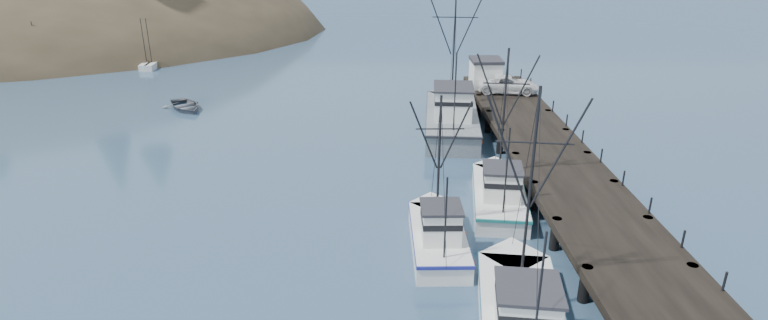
# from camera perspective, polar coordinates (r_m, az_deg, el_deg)

# --- Properties ---
(ground) EXTENTS (400.00, 400.00, 0.00)m
(ground) POSITION_cam_1_polar(r_m,az_deg,el_deg) (29.66, -2.88, -14.75)
(ground) COLOR navy
(ground) RESTS_ON ground
(pier) EXTENTS (6.00, 44.00, 2.00)m
(pier) POSITION_cam_1_polar(r_m,az_deg,el_deg) (44.84, 15.63, 0.32)
(pier) COLOR black
(pier) RESTS_ON ground
(moored_sailboats) EXTENTS (18.02, 19.96, 6.35)m
(moored_sailboats) POSITION_cam_1_polar(r_m,az_deg,el_deg) (89.28, -25.10, 8.94)
(moored_sailboats) COLOR silver
(moored_sailboats) RESTS_ON ground
(trawler_near) EXTENTS (5.18, 11.63, 11.66)m
(trawler_near) POSITION_cam_1_polar(r_m,az_deg,el_deg) (29.32, 12.91, -13.88)
(trawler_near) COLOR silver
(trawler_near) RESTS_ON ground
(trawler_mid) EXTENTS (3.13, 8.96, 9.24)m
(trawler_mid) POSITION_cam_1_polar(r_m,az_deg,el_deg) (34.81, 5.14, -7.10)
(trawler_mid) COLOR silver
(trawler_mid) RESTS_ON ground
(trawler_far) EXTENTS (4.53, 10.31, 10.62)m
(trawler_far) POSITION_cam_1_polar(r_m,az_deg,el_deg) (40.30, 10.88, -3.12)
(trawler_far) COLOR silver
(trawler_far) RESTS_ON ground
(work_vessel) EXTENTS (5.86, 15.14, 12.68)m
(work_vessel) POSITION_cam_1_polar(r_m,az_deg,el_deg) (53.66, 6.44, 4.13)
(work_vessel) COLOR slate
(work_vessel) RESTS_ON ground
(pier_shed) EXTENTS (3.00, 3.20, 2.80)m
(pier_shed) POSITION_cam_1_polar(r_m,az_deg,el_deg) (60.59, 9.65, 8.23)
(pier_shed) COLOR silver
(pier_shed) RESTS_ON pier
(pickup_truck) EXTENTS (6.19, 3.59, 1.62)m
(pickup_truck) POSITION_cam_1_polar(r_m,az_deg,el_deg) (58.95, 11.76, 7.07)
(pickup_truck) COLOR silver
(pickup_truck) RESTS_ON pier
(motorboat) EXTENTS (5.88, 6.29, 1.06)m
(motorboat) POSITION_cam_1_polar(r_m,az_deg,el_deg) (62.67, -18.37, 4.61)
(motorboat) COLOR #595C63
(motorboat) RESTS_ON ground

